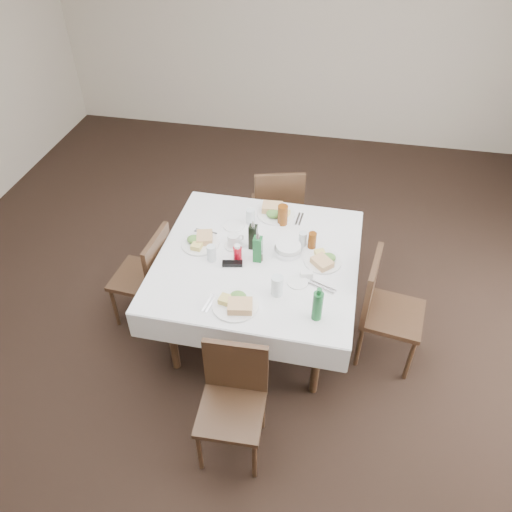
# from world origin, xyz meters

# --- Properties ---
(ground_plane) EXTENTS (7.00, 7.00, 0.00)m
(ground_plane) POSITION_xyz_m (0.00, 0.00, 0.00)
(ground_plane) COLOR black
(room_shell) EXTENTS (6.04, 7.04, 2.80)m
(room_shell) POSITION_xyz_m (0.00, 0.00, 1.71)
(room_shell) COLOR beige
(room_shell) RESTS_ON ground
(dining_table) EXTENTS (1.47, 1.47, 0.76)m
(dining_table) POSITION_xyz_m (0.18, 0.07, 0.69)
(dining_table) COLOR #2F2112
(dining_table) RESTS_ON ground
(chair_north) EXTENTS (0.53, 0.53, 0.92)m
(chair_north) POSITION_xyz_m (0.16, 1.07, 0.53)
(chair_north) COLOR #2F2112
(chair_north) RESTS_ON ground
(chair_south) EXTENTS (0.42, 0.42, 0.85)m
(chair_south) POSITION_xyz_m (0.22, -0.92, 0.48)
(chair_south) COLOR #2F2112
(chair_south) RESTS_ON ground
(chair_east) EXTENTS (0.49, 0.49, 0.91)m
(chair_east) POSITION_xyz_m (1.11, 0.01, 0.52)
(chair_east) COLOR #2F2112
(chair_east) RESTS_ON ground
(chair_west) EXTENTS (0.44, 0.44, 0.87)m
(chair_west) POSITION_xyz_m (-0.68, 0.02, 0.50)
(chair_west) COLOR #2F2112
(chair_west) RESTS_ON ground
(meal_north) EXTENTS (0.31, 0.31, 0.07)m
(meal_north) POSITION_xyz_m (0.21, 0.61, 0.79)
(meal_north) COLOR white
(meal_north) RESTS_ON dining_table
(meal_south) EXTENTS (0.31, 0.31, 0.07)m
(meal_south) POSITION_xyz_m (0.13, -0.44, 0.79)
(meal_south) COLOR white
(meal_south) RESTS_ON dining_table
(meal_east) EXTENTS (0.27, 0.27, 0.06)m
(meal_east) POSITION_xyz_m (0.65, 0.10, 0.79)
(meal_east) COLOR white
(meal_east) RESTS_ON dining_table
(meal_west) EXTENTS (0.29, 0.29, 0.06)m
(meal_west) POSITION_xyz_m (-0.28, 0.13, 0.79)
(meal_west) COLOR white
(meal_west) RESTS_ON dining_table
(side_plate_a) EXTENTS (0.17, 0.17, 0.01)m
(side_plate_a) POSITION_xyz_m (-0.08, 0.39, 0.77)
(side_plate_a) COLOR white
(side_plate_a) RESTS_ON dining_table
(side_plate_b) EXTENTS (0.15, 0.15, 0.01)m
(side_plate_b) POSITION_xyz_m (0.50, -0.14, 0.77)
(side_plate_b) COLOR white
(side_plate_b) RESTS_ON dining_table
(water_n) EXTENTS (0.07, 0.07, 0.12)m
(water_n) POSITION_xyz_m (0.04, 0.46, 0.82)
(water_n) COLOR silver
(water_n) RESTS_ON dining_table
(water_s) EXTENTS (0.08, 0.08, 0.15)m
(water_s) POSITION_xyz_m (0.37, -0.28, 0.84)
(water_s) COLOR silver
(water_s) RESTS_ON dining_table
(water_e) EXTENTS (0.06, 0.06, 0.11)m
(water_e) POSITION_xyz_m (0.48, 0.27, 0.82)
(water_e) COLOR silver
(water_e) RESTS_ON dining_table
(water_w) EXTENTS (0.07, 0.07, 0.12)m
(water_w) POSITION_xyz_m (-0.15, -0.02, 0.82)
(water_w) COLOR silver
(water_w) RESTS_ON dining_table
(iced_tea_a) EXTENTS (0.08, 0.08, 0.17)m
(iced_tea_a) POSITION_xyz_m (0.29, 0.50, 0.85)
(iced_tea_a) COLOR #67330D
(iced_tea_a) RESTS_ON dining_table
(iced_tea_b) EXTENTS (0.06, 0.06, 0.13)m
(iced_tea_b) POSITION_xyz_m (0.55, 0.26, 0.83)
(iced_tea_b) COLOR #67330D
(iced_tea_b) RESTS_ON dining_table
(bread_basket) EXTENTS (0.21, 0.21, 0.07)m
(bread_basket) POSITION_xyz_m (0.38, 0.16, 0.79)
(bread_basket) COLOR silver
(bread_basket) RESTS_ON dining_table
(oil_cruet_dark) EXTENTS (0.06, 0.06, 0.25)m
(oil_cruet_dark) POSITION_xyz_m (0.12, 0.17, 0.87)
(oil_cruet_dark) COLOR black
(oil_cruet_dark) RESTS_ON dining_table
(oil_cruet_green) EXTENTS (0.06, 0.06, 0.26)m
(oil_cruet_green) POSITION_xyz_m (0.18, 0.04, 0.87)
(oil_cruet_green) COLOR #155926
(oil_cruet_green) RESTS_ON dining_table
(ketchup_bottle) EXTENTS (0.06, 0.06, 0.13)m
(ketchup_bottle) POSITION_xyz_m (0.04, 0.01, 0.82)
(ketchup_bottle) COLOR #B20A1A
(ketchup_bottle) RESTS_ON dining_table
(salt_shaker) EXTENTS (0.04, 0.04, 0.08)m
(salt_shaker) POSITION_xyz_m (0.16, 0.06, 0.80)
(salt_shaker) COLOR white
(salt_shaker) RESTS_ON dining_table
(pepper_shaker) EXTENTS (0.03, 0.03, 0.08)m
(pepper_shaker) POSITION_xyz_m (0.20, 0.04, 0.80)
(pepper_shaker) COLOR #412D1E
(pepper_shaker) RESTS_ON dining_table
(coffee_mug) EXTENTS (0.14, 0.14, 0.10)m
(coffee_mug) POSITION_xyz_m (-0.02, 0.16, 0.81)
(coffee_mug) COLOR white
(coffee_mug) RESTS_ON dining_table
(sunglasses) EXTENTS (0.15, 0.07, 0.03)m
(sunglasses) POSITION_xyz_m (0.02, -0.06, 0.78)
(sunglasses) COLOR black
(sunglasses) RESTS_ON dining_table
(green_bottle) EXTENTS (0.07, 0.07, 0.25)m
(green_bottle) POSITION_xyz_m (0.66, -0.44, 0.87)
(green_bottle) COLOR #155926
(green_bottle) RESTS_ON dining_table
(sugar_caddy) EXTENTS (0.10, 0.07, 0.04)m
(sugar_caddy) POSITION_xyz_m (0.55, -0.07, 0.79)
(sugar_caddy) COLOR white
(sugar_caddy) RESTS_ON dining_table
(cutlery_n) EXTENTS (0.05, 0.17, 0.01)m
(cutlery_n) POSITION_xyz_m (0.41, 0.58, 0.77)
(cutlery_n) COLOR silver
(cutlery_n) RESTS_ON dining_table
(cutlery_s) EXTENTS (0.07, 0.17, 0.01)m
(cutlery_s) POSITION_xyz_m (-0.05, -0.46, 0.77)
(cutlery_s) COLOR silver
(cutlery_s) RESTS_ON dining_table
(cutlery_e) EXTENTS (0.20, 0.12, 0.01)m
(cutlery_e) POSITION_xyz_m (0.66, -0.16, 0.77)
(cutlery_e) COLOR silver
(cutlery_e) RESTS_ON dining_table
(cutlery_w) EXTENTS (0.18, 0.07, 0.01)m
(cutlery_w) POSITION_xyz_m (-0.28, 0.27, 0.77)
(cutlery_w) COLOR silver
(cutlery_w) RESTS_ON dining_table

